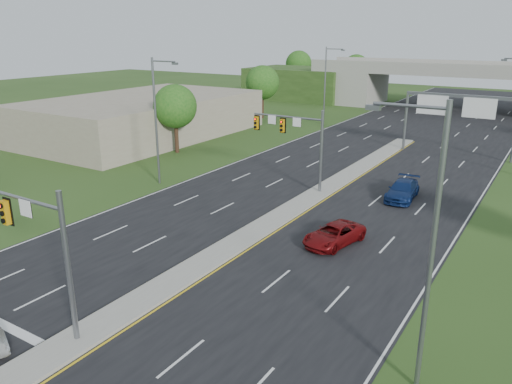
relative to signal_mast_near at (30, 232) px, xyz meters
The scene contains 18 objects.
ground 5.24m from the signal_mast_near, ahead, with size 240.00×240.00×0.00m, color #274318.
road 35.46m from the signal_mast_near, 86.31° to the left, with size 24.00×160.00×0.02m, color black.
median 23.64m from the signal_mast_near, 84.40° to the left, with size 2.00×54.00×0.16m, color gray.
lane_markings 29.41m from the signal_mast_near, 86.72° to the left, with size 23.72×160.00×0.01m.
signal_mast_near is the anchor object (origin of this frame).
signal_mast_far 25.00m from the signal_mast_near, 90.00° to the left, with size 6.62×0.60×7.00m.
sign_gantry 45.88m from the signal_mast_near, 78.75° to the left, with size 11.58×0.44×6.67m.
overpass 80.11m from the signal_mast_near, 88.38° to the left, with size 80.00×14.00×8.10m.
lightpole_l_mid 22.95m from the signal_mast_near, 118.79° to the left, with size 2.85×0.25×11.00m.
lightpole_l_far 56.19m from the signal_mast_near, 101.33° to the left, with size 2.85×0.25×11.00m.
lightpole_r_near 16.42m from the signal_mast_near, 18.06° to the left, with size 2.85×0.25×11.00m.
tree_l_near 34.92m from the signal_mast_near, 120.53° to the left, with size 4.80×4.80×7.60m.
tree_l_mid 59.21m from the signal_mast_near, 111.54° to the left, with size 5.20×5.20×8.12m.
tree_back_a 100.64m from the signal_mast_near, 110.80° to the left, with size 6.00×6.00×8.85m.
tree_back_b 96.56m from the signal_mast_near, 103.01° to the left, with size 5.60×5.60×8.32m.
commercial_building 44.77m from the signal_mast_near, 128.34° to the left, with size 18.00×30.00×5.00m, color gray.
car_far_a 18.04m from the signal_mast_near, 64.44° to the left, with size 2.17×4.71×1.31m, color #690A0C.
car_far_b 28.87m from the signal_mast_near, 72.47° to the left, with size 2.08×5.11×1.48m, color #0D2152.
Camera 1 is at (16.77, -11.85, 13.07)m, focal length 35.00 mm.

